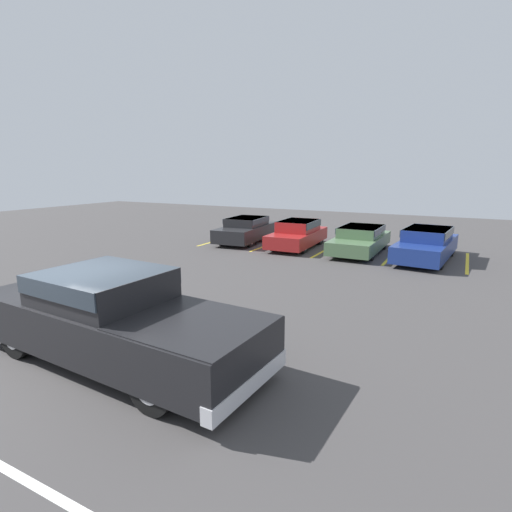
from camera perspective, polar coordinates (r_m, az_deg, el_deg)
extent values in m
plane|color=#423F3F|center=(8.91, -25.55, -12.83)|extent=(60.00, 60.00, 0.00)
cube|color=yellow|center=(21.16, -5.07, 2.35)|extent=(0.12, 4.18, 0.01)
cube|color=yellow|center=(19.77, 2.02, 1.70)|extent=(0.12, 4.18, 0.01)
cube|color=yellow|center=(18.72, 10.02, 0.92)|extent=(0.12, 4.18, 0.01)
cube|color=yellow|center=(18.07, 18.78, 0.06)|extent=(0.12, 4.18, 0.01)
cube|color=yellow|center=(17.88, 27.95, -0.85)|extent=(0.12, 4.18, 0.01)
cube|color=black|center=(8.11, -19.28, -9.37)|extent=(6.16, 2.43, 0.88)
cube|color=black|center=(8.11, -21.02, -4.04)|extent=(2.28, 2.05, 0.58)
cube|color=#2D3842|center=(8.08, -21.09, -3.14)|extent=(2.24, 2.11, 0.32)
cube|color=black|center=(6.69, -8.77, -9.80)|extent=(2.35, 2.13, 0.13)
cube|color=silver|center=(6.45, -1.04, -17.63)|extent=(0.32, 2.15, 0.28)
cylinder|color=black|center=(7.63, -4.87, -12.24)|extent=(0.89, 0.35, 0.88)
cylinder|color=#ADADB2|center=(7.63, -4.87, -12.24)|extent=(0.50, 0.35, 0.48)
cylinder|color=black|center=(6.45, -14.40, -17.44)|extent=(0.89, 0.35, 0.88)
cylinder|color=#ADADB2|center=(6.45, -14.40, -17.44)|extent=(0.50, 0.35, 0.48)
cylinder|color=black|center=(10.06, -22.07, -7.00)|extent=(0.89, 0.35, 0.88)
cylinder|color=#ADADB2|center=(10.06, -22.07, -7.00)|extent=(0.50, 0.35, 0.48)
cylinder|color=black|center=(9.20, -30.85, -9.65)|extent=(0.89, 0.35, 0.88)
cylinder|color=#ADADB2|center=(9.20, -30.85, -9.65)|extent=(0.50, 0.35, 0.48)
cube|color=#232326|center=(20.37, -1.43, 3.46)|extent=(2.12, 4.43, 0.65)
cube|color=#232326|center=(20.37, -1.34, 4.96)|extent=(1.74, 2.36, 0.41)
cube|color=#2D3842|center=(20.36, -1.34, 5.19)|extent=(1.81, 2.32, 0.25)
cylinder|color=black|center=(18.96, -0.86, 2.28)|extent=(0.26, 0.69, 0.67)
cylinder|color=#ADADB2|center=(18.96, -0.86, 2.28)|extent=(0.24, 0.39, 0.37)
cylinder|color=black|center=(19.62, -4.98, 2.57)|extent=(0.26, 0.69, 0.67)
cylinder|color=#ADADB2|center=(19.62, -4.98, 2.57)|extent=(0.24, 0.39, 0.37)
cylinder|color=black|center=(21.24, 1.86, 3.34)|extent=(0.26, 0.69, 0.67)
cylinder|color=#ADADB2|center=(21.24, 1.86, 3.34)|extent=(0.24, 0.39, 0.37)
cylinder|color=black|center=(21.83, -1.92, 3.58)|extent=(0.26, 0.69, 0.67)
cylinder|color=#ADADB2|center=(21.83, -1.92, 3.58)|extent=(0.24, 0.39, 0.37)
cube|color=maroon|center=(19.00, 5.93, 2.67)|extent=(1.85, 4.27, 0.59)
cube|color=maroon|center=(19.00, 6.05, 4.32)|extent=(1.57, 2.24, 0.50)
cube|color=#2D3842|center=(18.98, 6.06, 4.62)|extent=(1.64, 2.20, 0.30)
cylinder|color=black|center=(17.65, 6.79, 1.44)|extent=(0.24, 0.67, 0.67)
cylinder|color=#ADADB2|center=(17.65, 6.79, 1.44)|extent=(0.24, 0.37, 0.37)
cylinder|color=black|center=(18.17, 2.43, 1.82)|extent=(0.24, 0.67, 0.67)
cylinder|color=#ADADB2|center=(18.17, 2.43, 1.82)|extent=(0.24, 0.37, 0.37)
cylinder|color=black|center=(19.94, 9.10, 2.61)|extent=(0.24, 0.67, 0.67)
cylinder|color=#ADADB2|center=(19.94, 9.10, 2.61)|extent=(0.24, 0.37, 0.37)
cylinder|color=black|center=(20.40, 5.17, 2.92)|extent=(0.24, 0.67, 0.67)
cylinder|color=#ADADB2|center=(20.40, 5.17, 2.92)|extent=(0.24, 0.37, 0.37)
cube|color=#4C6B47|center=(18.25, 14.64, 1.90)|extent=(1.84, 4.60, 0.55)
cube|color=#4C6B47|center=(18.26, 14.79, 3.45)|extent=(1.60, 2.40, 0.43)
cube|color=#2D3842|center=(18.25, 14.81, 3.72)|extent=(1.68, 2.35, 0.26)
cylinder|color=black|center=(16.83, 16.10, 0.55)|extent=(0.23, 0.68, 0.68)
cylinder|color=#ADADB2|center=(16.83, 16.10, 0.55)|extent=(0.24, 0.37, 0.37)
cylinder|color=black|center=(17.21, 11.06, 1.05)|extent=(0.23, 0.68, 0.68)
cylinder|color=#ADADB2|center=(17.21, 11.06, 1.05)|extent=(0.24, 0.37, 0.37)
cylinder|color=black|center=(19.41, 17.78, 1.93)|extent=(0.23, 0.68, 0.68)
cylinder|color=#ADADB2|center=(19.41, 17.78, 1.93)|extent=(0.24, 0.37, 0.37)
cylinder|color=black|center=(19.73, 13.36, 2.35)|extent=(0.23, 0.68, 0.68)
cylinder|color=#ADADB2|center=(19.73, 13.36, 2.35)|extent=(0.24, 0.37, 0.37)
cube|color=navy|center=(17.65, 23.11, 1.09)|extent=(2.22, 4.90, 0.64)
cube|color=navy|center=(17.65, 23.32, 2.91)|extent=(1.79, 2.61, 0.48)
cube|color=#2D3842|center=(17.64, 23.34, 3.22)|extent=(1.86, 2.57, 0.29)
cylinder|color=black|center=(16.23, 24.86, -0.58)|extent=(0.27, 0.67, 0.65)
cylinder|color=#ADADB2|center=(16.23, 24.86, -0.58)|extent=(0.25, 0.38, 0.36)
cylinder|color=black|center=(16.50, 19.56, 0.05)|extent=(0.27, 0.67, 0.65)
cylinder|color=#ADADB2|center=(16.50, 19.56, 0.05)|extent=(0.25, 0.38, 0.36)
cylinder|color=black|center=(18.92, 26.12, 0.98)|extent=(0.27, 0.67, 0.65)
cylinder|color=#ADADB2|center=(18.92, 26.12, 0.98)|extent=(0.25, 0.38, 0.36)
cylinder|color=black|center=(19.15, 21.54, 1.50)|extent=(0.27, 0.67, 0.65)
cylinder|color=#ADADB2|center=(19.15, 21.54, 1.50)|extent=(0.25, 0.38, 0.36)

